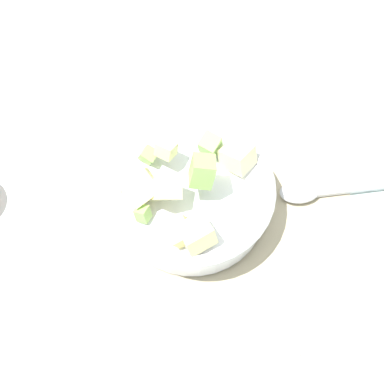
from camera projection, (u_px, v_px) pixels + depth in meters
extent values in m
plane|color=silver|center=(195.00, 201.00, 0.81)|extent=(2.40, 2.40, 0.00)
cube|color=tan|center=(195.00, 200.00, 0.81)|extent=(0.41, 0.33, 0.01)
cylinder|color=white|center=(192.00, 198.00, 0.78)|extent=(0.20, 0.20, 0.06)
torus|color=white|center=(192.00, 188.00, 0.75)|extent=(0.22, 0.22, 0.02)
cube|color=beige|center=(237.00, 157.00, 0.75)|extent=(0.05, 0.05, 0.04)
cube|color=beige|center=(166.00, 149.00, 0.74)|extent=(0.03, 0.03, 0.03)
cube|color=#93C160|center=(148.00, 155.00, 0.76)|extent=(0.03, 0.03, 0.03)
cube|color=beige|center=(197.00, 234.00, 0.70)|extent=(0.06, 0.05, 0.04)
cube|color=#93C160|center=(202.00, 171.00, 0.71)|extent=(0.04, 0.04, 0.05)
cube|color=#93C160|center=(210.00, 145.00, 0.75)|extent=(0.03, 0.04, 0.04)
cube|color=#93C160|center=(143.00, 213.00, 0.72)|extent=(0.02, 0.02, 0.03)
cube|color=beige|center=(131.00, 186.00, 0.74)|extent=(0.03, 0.03, 0.03)
cube|color=#E5D684|center=(142.00, 188.00, 0.72)|extent=(0.05, 0.06, 0.05)
cube|color=beige|center=(167.00, 189.00, 0.71)|extent=(0.05, 0.04, 0.04)
cube|color=#E5D684|center=(181.00, 232.00, 0.71)|extent=(0.04, 0.04, 0.03)
ellipsoid|color=#B7B7BC|center=(300.00, 192.00, 0.80)|extent=(0.07, 0.06, 0.01)
cube|color=#B7B7BC|center=(378.00, 183.00, 0.81)|extent=(0.18, 0.10, 0.01)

